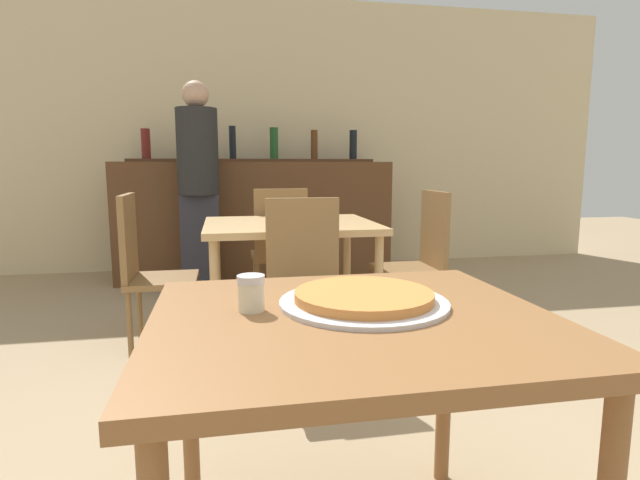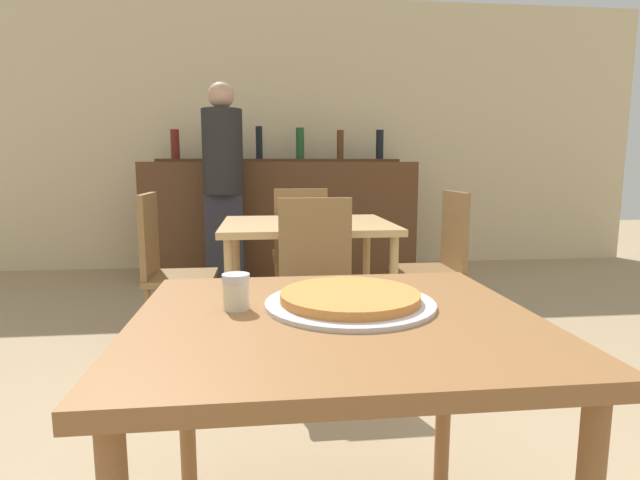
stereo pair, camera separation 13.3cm
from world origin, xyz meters
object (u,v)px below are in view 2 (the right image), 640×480
object	(u,v)px
chair_far_side_right	(439,256)
cheese_shaker	(236,291)
person_standing	(223,180)
chair_far_side_front	(317,280)
pizza_tray	(350,299)
chair_far_side_back	(300,244)
chair_far_side_left	(166,261)

from	to	relation	value
chair_far_side_right	cheese_shaker	bearing A→B (deg)	-33.23
person_standing	chair_far_side_front	bearing A→B (deg)	-72.37
pizza_tray	cheese_shaker	xyz separation A→B (m)	(-0.29, -0.00, 0.03)
chair_far_side_back	cheese_shaker	bearing A→B (deg)	82.07
person_standing	chair_far_side_left	bearing A→B (deg)	-101.05
pizza_tray	person_standing	size ratio (longest dim) A/B	0.25
chair_far_side_left	chair_far_side_right	size ratio (longest dim) A/B	1.00
chair_far_side_left	person_standing	world-z (taller)	person_standing
chair_far_side_front	cheese_shaker	size ratio (longest dim) A/B	10.24
chair_far_side_back	pizza_tray	xyz separation A→B (m)	(-0.05, -2.41, 0.24)
chair_far_side_back	pizza_tray	distance (m)	2.42
chair_far_side_front	chair_far_side_right	size ratio (longest dim) A/B	1.00
pizza_tray	chair_far_side_back	bearing A→B (deg)	88.89
chair_far_side_back	chair_far_side_left	distance (m)	1.04
chair_far_side_left	chair_far_side_right	bearing A→B (deg)	-90.00
chair_far_side_back	chair_far_side_left	bearing A→B (deg)	34.80
chair_far_side_front	chair_far_side_left	size ratio (longest dim) A/B	1.00
chair_far_side_back	chair_far_side_left	world-z (taller)	same
chair_far_side_front	cheese_shaker	distance (m)	1.29
pizza_tray	person_standing	world-z (taller)	person_standing
chair_far_side_front	person_standing	bearing A→B (deg)	107.63
chair_far_side_left	person_standing	bearing A→B (deg)	-11.05
chair_far_side_front	chair_far_side_left	distance (m)	1.04
chair_far_side_right	cheese_shaker	world-z (taller)	chair_far_side_right
chair_far_side_front	chair_far_side_back	size ratio (longest dim) A/B	1.00
cheese_shaker	pizza_tray	bearing A→B (deg)	0.00
chair_far_side_back	cheese_shaker	size ratio (longest dim) A/B	10.24
person_standing	cheese_shaker	bearing A→B (deg)	-85.13
chair_far_side_right	pizza_tray	world-z (taller)	chair_far_side_right
chair_far_side_left	chair_far_side_right	distance (m)	1.71
pizza_tray	cheese_shaker	size ratio (longest dim) A/B	4.85
chair_far_side_left	pizza_tray	world-z (taller)	chair_far_side_left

